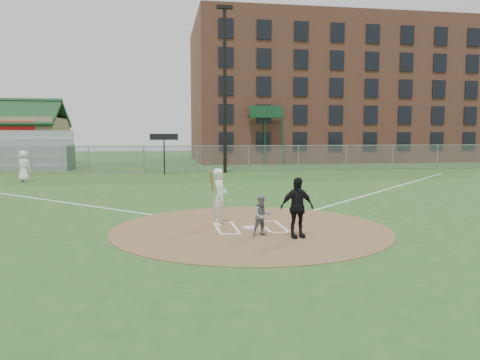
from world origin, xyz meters
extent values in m
plane|color=#27541C|center=(0.00, 0.00, 0.00)|extent=(140.00, 140.00, 0.00)
cylinder|color=brown|center=(0.00, 0.00, 0.01)|extent=(8.40, 8.40, 0.02)
cube|color=silver|center=(0.01, 0.02, 0.03)|extent=(0.50, 0.50, 0.03)
cube|color=white|center=(9.00, 9.00, 0.01)|extent=(17.04, 17.04, 0.01)
cube|color=white|center=(-9.00, 9.00, 0.01)|extent=(17.04, 17.04, 0.01)
imported|color=gray|center=(0.11, -1.10, 0.59)|extent=(0.62, 0.52, 1.14)
imported|color=black|center=(1.01, -1.47, 0.86)|extent=(1.03, 0.56, 1.67)
imported|color=white|center=(-10.95, 16.32, 0.95)|extent=(1.11, 1.02, 1.90)
cube|color=white|center=(-1.00, 0.15, 0.03)|extent=(0.08, 1.80, 0.01)
cube|color=white|center=(-0.45, 0.15, 0.03)|extent=(0.08, 1.80, 0.01)
cube|color=white|center=(-0.72, 1.05, 0.03)|extent=(0.62, 0.08, 0.01)
cube|color=white|center=(-0.72, -0.75, 0.03)|extent=(0.62, 0.08, 0.01)
cube|color=white|center=(1.00, 0.15, 0.03)|extent=(0.08, 1.80, 0.01)
cube|color=white|center=(0.45, 0.15, 0.03)|extent=(0.08, 1.80, 0.01)
cube|color=white|center=(0.72, 1.05, 0.03)|extent=(0.62, 0.08, 0.01)
cube|color=white|center=(0.72, -0.75, 0.03)|extent=(0.62, 0.08, 0.01)
imported|color=white|center=(-0.85, 0.74, 0.91)|extent=(0.64, 0.76, 1.77)
cylinder|color=olive|center=(-1.15, 0.34, 1.45)|extent=(0.21, 0.60, 0.70)
cube|color=slate|center=(0.00, 22.00, 1.00)|extent=(56.00, 0.03, 2.00)
cube|color=gray|center=(0.00, 22.00, 2.00)|extent=(56.00, 0.06, 0.06)
cube|color=gray|center=(0.00, 22.00, 1.00)|extent=(56.08, 0.08, 2.00)
cube|color=#194728|center=(-10.00, 26.20, 1.00)|extent=(0.08, 3.20, 2.00)
cube|color=#14371F|center=(-18.00, 35.00, 4.90)|extent=(12.20, 4.71, 2.66)
cube|color=red|center=(-15.00, 28.95, 3.20)|extent=(3.00, 0.12, 1.60)
cube|color=#995642|center=(16.00, 38.00, 7.50)|extent=(30.00, 16.00, 15.00)
cube|color=black|center=(15.90, 29.94, 7.40)|extent=(26.60, 0.10, 12.20)
cube|color=#194728|center=(7.00, 29.34, 4.50)|extent=(3.20, 1.00, 0.15)
cube|color=#194728|center=(7.00, 29.84, 2.25)|extent=(0.12, 0.12, 4.50)
cube|color=#194728|center=(8.50, 28.89, 2.25)|extent=(0.12, 0.12, 4.50)
cube|color=#194728|center=(7.00, 29.34, 5.05)|extent=(3.20, 0.08, 1.00)
cylinder|color=black|center=(2.00, 21.00, 6.00)|extent=(0.26, 0.26, 12.00)
cube|color=black|center=(2.00, 21.00, 12.10)|extent=(1.20, 0.30, 0.25)
cylinder|color=black|center=(-2.50, 20.20, 1.30)|extent=(0.10, 0.10, 2.60)
cube|color=black|center=(-2.50, 20.20, 2.70)|extent=(2.00, 0.10, 0.45)
camera|label=1|loc=(-2.61, -13.75, 2.85)|focal=35.00mm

